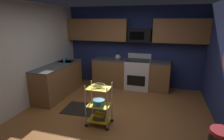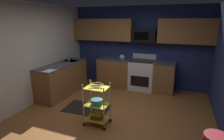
{
  "view_description": "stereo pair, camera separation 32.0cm",
  "coord_description": "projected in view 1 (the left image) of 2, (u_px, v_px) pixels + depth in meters",
  "views": [
    {
      "loc": [
        1.05,
        -3.54,
        2.14
      ],
      "look_at": [
        -0.1,
        0.31,
        1.05
      ],
      "focal_mm": 29.16,
      "sensor_mm": 36.0,
      "label": 1
    },
    {
      "loc": [
        1.35,
        -3.44,
        2.14
      ],
      "look_at": [
        -0.1,
        0.31,
        1.05
      ],
      "focal_mm": 29.16,
      "sensor_mm": 36.0,
      "label": 2
    }
  ],
  "objects": [
    {
      "name": "floor",
      "position": [
        112.0,
        119.0,
        4.13
      ],
      "size": [
        4.4,
        4.8,
        0.04
      ],
      "primitive_type": "cube",
      "color": "#995B2D",
      "rests_on": "ground"
    },
    {
      "name": "wall_back",
      "position": [
        133.0,
        47.0,
        6.03
      ],
      "size": [
        4.52,
        0.06,
        2.6
      ],
      "primitive_type": "cube",
      "color": "navy",
      "rests_on": "ground"
    },
    {
      "name": "wall_left",
      "position": [
        24.0,
        57.0,
        4.39
      ],
      "size": [
        0.06,
        4.8,
        2.6
      ],
      "primitive_type": "cube",
      "color": "silver",
      "rests_on": "ground"
    },
    {
      "name": "counter_run",
      "position": [
        101.0,
        76.0,
        5.68
      ],
      "size": [
        3.43,
        2.44,
        0.92
      ],
      "color": "brown",
      "rests_on": "ground"
    },
    {
      "name": "oven_range",
      "position": [
        138.0,
        74.0,
        5.88
      ],
      "size": [
        0.76,
        0.65,
        1.1
      ],
      "color": "white",
      "rests_on": "ground"
    },
    {
      "name": "upper_cabinets",
      "position": [
        131.0,
        30.0,
        5.72
      ],
      "size": [
        4.4,
        0.33,
        0.7
      ],
      "color": "brown"
    },
    {
      "name": "microwave",
      "position": [
        140.0,
        35.0,
        5.66
      ],
      "size": [
        0.7,
        0.39,
        0.4
      ],
      "color": "black"
    },
    {
      "name": "rolling_cart",
      "position": [
        99.0,
        105.0,
        3.77
      ],
      "size": [
        0.53,
        0.36,
        0.91
      ],
      "color": "silver",
      "rests_on": "ground"
    },
    {
      "name": "fruit_bowl",
      "position": [
        99.0,
        86.0,
        3.65
      ],
      "size": [
        0.27,
        0.27,
        0.07
      ],
      "color": "silver",
      "rests_on": "rolling_cart"
    },
    {
      "name": "mixing_bowl_large",
      "position": [
        99.0,
        102.0,
        3.75
      ],
      "size": [
        0.25,
        0.25,
        0.11
      ],
      "color": "#338CBF",
      "rests_on": "rolling_cart"
    },
    {
      "name": "book_stack",
      "position": [
        99.0,
        116.0,
        3.83
      ],
      "size": [
        0.27,
        0.18,
        0.12
      ],
      "color": "#1E4C8C",
      "rests_on": "rolling_cart"
    },
    {
      "name": "kettle",
      "position": [
        118.0,
        57.0,
        5.92
      ],
      "size": [
        0.21,
        0.18,
        0.26
      ],
      "color": "beige",
      "rests_on": "counter_run"
    },
    {
      "name": "dish_soap_bottle",
      "position": [
        64.0,
        59.0,
        5.5
      ],
      "size": [
        0.06,
        0.06,
        0.2
      ],
      "primitive_type": "cylinder",
      "color": "#2D8CBF",
      "rests_on": "counter_run"
    },
    {
      "name": "floor_rug",
      "position": [
        86.0,
        109.0,
        4.53
      ],
      "size": [
        1.14,
        0.76,
        0.01
      ],
      "primitive_type": "cube",
      "rotation": [
        0.0,
        0.0,
        0.06
      ],
      "color": "black",
      "rests_on": "ground"
    }
  ]
}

